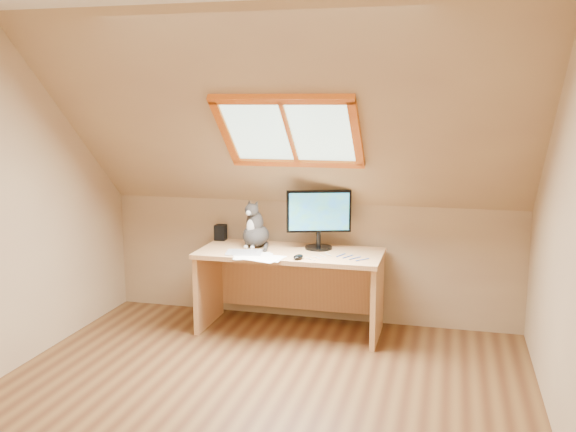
% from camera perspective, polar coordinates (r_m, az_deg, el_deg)
% --- Properties ---
extents(ground, '(3.50, 3.50, 0.00)m').
position_cam_1_polar(ground, '(4.05, -3.68, -16.83)').
color(ground, brown).
rests_on(ground, ground).
extents(room_shell, '(3.52, 3.52, 2.41)m').
position_cam_1_polar(room_shell, '(3.54, -4.41, 3.56)').
color(room_shell, tan).
rests_on(room_shell, ground).
extents(desk, '(1.46, 0.64, 0.66)m').
position_cam_1_polar(desk, '(5.20, 0.37, -5.24)').
color(desk, tan).
rests_on(desk, ground).
extents(monitor, '(0.50, 0.22, 0.48)m').
position_cam_1_polar(monitor, '(5.11, 2.76, 0.05)').
color(monitor, black).
rests_on(monitor, desk).
extents(cat, '(0.27, 0.31, 0.40)m').
position_cam_1_polar(cat, '(5.22, -2.93, -1.23)').
color(cat, '#3C3735').
rests_on(cat, desk).
extents(desk_speaker, '(0.10, 0.10, 0.13)m').
position_cam_1_polar(desk_speaker, '(5.51, -6.01, -1.46)').
color(desk_speaker, black).
rests_on(desk_speaker, desk).
extents(graphics_tablet, '(0.31, 0.25, 0.01)m').
position_cam_1_polar(graphics_tablet, '(5.03, -3.93, -3.26)').
color(graphics_tablet, '#B2B2B7').
rests_on(graphics_tablet, desk).
extents(mouse, '(0.09, 0.12, 0.04)m').
position_cam_1_polar(mouse, '(4.83, 0.92, -3.66)').
color(mouse, black).
rests_on(mouse, desk).
extents(papers, '(0.35, 0.30, 0.01)m').
position_cam_1_polar(papers, '(4.90, -2.81, -3.64)').
color(papers, white).
rests_on(papers, desk).
extents(cables, '(0.51, 0.26, 0.01)m').
position_cam_1_polar(cables, '(4.89, 4.54, -3.66)').
color(cables, silver).
rests_on(cables, desk).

